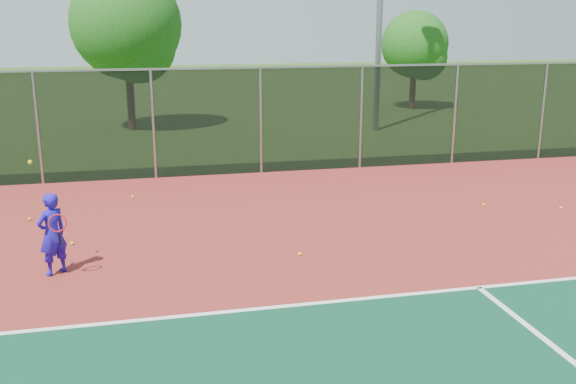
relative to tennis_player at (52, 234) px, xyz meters
name	(u,v)px	position (x,y,z in m)	size (l,w,h in m)	color
court_apron	(386,328)	(4.88, -3.19, -0.74)	(30.00, 20.00, 0.02)	maroon
fence_back	(261,119)	(4.88, 6.81, 0.81)	(30.00, 0.06, 3.03)	black
tennis_player	(52,234)	(0.00, 0.00, 0.00)	(0.63, 0.72, 2.01)	#1E13B3
practice_ball_1	(561,208)	(11.02, 1.55, -0.70)	(0.07, 0.07, 0.07)	yellow
practice_ball_3	(484,205)	(9.40, 2.19, -0.70)	(0.07, 0.07, 0.07)	yellow
practice_ball_4	(300,254)	(4.35, -0.08, -0.70)	(0.07, 0.07, 0.07)	yellow
practice_ball_6	(30,219)	(-0.94, 3.36, -0.70)	(0.07, 0.07, 0.07)	yellow
practice_ball_7	(133,197)	(1.26, 4.75, -0.70)	(0.07, 0.07, 0.07)	yellow
practice_ball_8	(72,243)	(0.13, 1.48, -0.70)	(0.07, 0.07, 0.07)	yellow
tree_back_left	(129,29)	(1.25, 15.35, 3.21)	(4.30, 4.30, 6.31)	#372114
tree_back_mid	(417,48)	(14.86, 18.89, 2.25)	(3.26, 3.26, 4.79)	#372114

